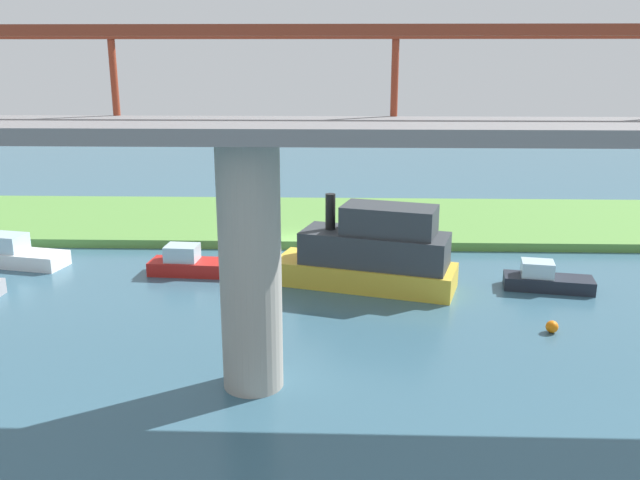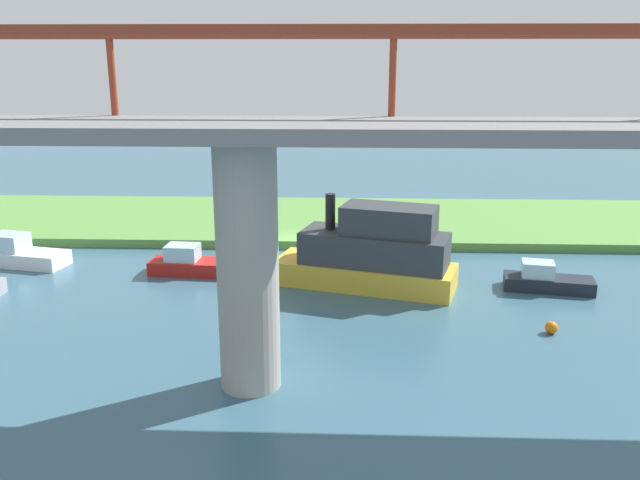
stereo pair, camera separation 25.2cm
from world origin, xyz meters
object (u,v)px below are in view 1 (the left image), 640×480
object	(u,v)px
skiff_small	(371,254)
marker_buoy	(552,327)
bridge_pylon	(250,268)
houseboat_blue	(545,279)
pontoon_yellow	(17,254)
motorboat_white	(191,264)
mooring_post	(275,225)
person_on_bank	(344,225)

from	to	relation	value
skiff_small	marker_buoy	xyz separation A→B (m)	(-7.08, 5.36, -1.38)
bridge_pylon	marker_buoy	xyz separation A→B (m)	(-11.43, -4.74, -3.91)
skiff_small	houseboat_blue	world-z (taller)	skiff_small
pontoon_yellow	motorboat_white	world-z (taller)	pontoon_yellow
skiff_small	mooring_post	bearing A→B (deg)	-55.78
person_on_bank	houseboat_blue	world-z (taller)	person_on_bank
houseboat_blue	person_on_bank	bearing A→B (deg)	-37.38
houseboat_blue	marker_buoy	world-z (taller)	houseboat_blue
motorboat_white	skiff_small	bearing A→B (deg)	169.87
marker_buoy	motorboat_white	bearing A→B (deg)	-23.40
houseboat_blue	marker_buoy	xyz separation A→B (m)	(1.22, 5.18, -0.24)
mooring_post	houseboat_blue	xyz separation A→B (m)	(-13.67, 8.07, -0.52)
mooring_post	marker_buoy	xyz separation A→B (m)	(-12.45, 13.25, -0.76)
skiff_small	marker_buoy	size ratio (longest dim) A/B	18.16
pontoon_yellow	houseboat_blue	distance (m)	27.01
bridge_pylon	motorboat_white	distance (m)	13.12
pontoon_yellow	mooring_post	bearing A→B (deg)	-158.55
pontoon_yellow	skiff_small	bearing A→B (deg)	171.66
skiff_small	pontoon_yellow	world-z (taller)	skiff_small
pontoon_yellow	marker_buoy	size ratio (longest dim) A/B	10.43
skiff_small	houseboat_blue	distance (m)	8.38
bridge_pylon	person_on_bank	xyz separation A→B (m)	(-3.12, -17.20, -2.96)
mooring_post	skiff_small	size ratio (longest dim) A/B	0.11
motorboat_white	houseboat_blue	distance (m)	17.42
skiff_small	motorboat_white	distance (m)	9.24
bridge_pylon	houseboat_blue	world-z (taller)	bridge_pylon
bridge_pylon	houseboat_blue	size ratio (longest dim) A/B	1.94
mooring_post	houseboat_blue	distance (m)	15.89
mooring_post	skiff_small	distance (m)	9.57
pontoon_yellow	motorboat_white	xyz separation A→B (m)	(-9.52, 1.11, -0.06)
pontoon_yellow	houseboat_blue	size ratio (longest dim) A/B	1.22
skiff_small	houseboat_blue	bearing A→B (deg)	178.79
mooring_post	pontoon_yellow	bearing A→B (deg)	21.45
pontoon_yellow	motorboat_white	distance (m)	9.59
houseboat_blue	bridge_pylon	bearing A→B (deg)	38.09
person_on_bank	marker_buoy	world-z (taller)	person_on_bank
skiff_small	motorboat_white	xyz separation A→B (m)	(9.03, -1.61, -1.10)
bridge_pylon	pontoon_yellow	xyz separation A→B (m)	(14.20, -12.82, -3.57)
mooring_post	bridge_pylon	bearing A→B (deg)	93.23
person_on_bank	bridge_pylon	bearing A→B (deg)	79.71
person_on_bank	skiff_small	world-z (taller)	skiff_small
motorboat_white	person_on_bank	bearing A→B (deg)	-144.84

